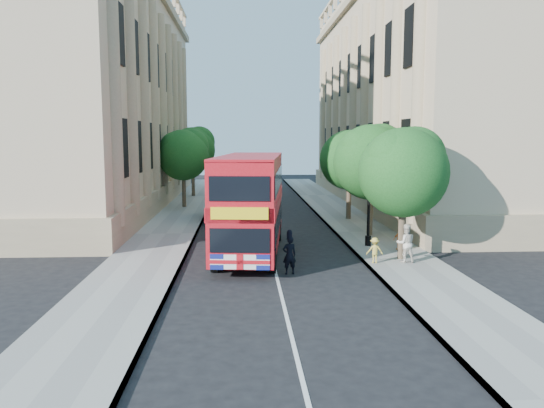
{
  "coord_description": "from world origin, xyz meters",
  "views": [
    {
      "loc": [
        -1.35,
        -20.15,
        5.55
      ],
      "look_at": [
        0.1,
        5.86,
        2.3
      ],
      "focal_mm": 35.0,
      "sensor_mm": 36.0,
      "label": 1
    }
  ],
  "objects": [
    {
      "name": "police_constable",
      "position": [
        0.54,
        1.0,
        0.79
      ],
      "size": [
        0.64,
        0.49,
        1.59
      ],
      "primitive_type": "imported",
      "rotation": [
        0.0,
        0.0,
        3.35
      ],
      "color": "black",
      "rests_on": "ground"
    },
    {
      "name": "tree_right_far",
      "position": [
        5.84,
        15.03,
        4.31
      ],
      "size": [
        4.0,
        4.0,
        6.15
      ],
      "color": "#473828",
      "rests_on": "ground"
    },
    {
      "name": "tree_left_back",
      "position": [
        -5.96,
        30.03,
        4.71
      ],
      "size": [
        4.2,
        4.2,
        6.65
      ],
      "color": "#473828",
      "rests_on": "ground"
    },
    {
      "name": "tree_left_far",
      "position": [
        -5.96,
        22.03,
        4.44
      ],
      "size": [
        4.0,
        4.0,
        6.3
      ],
      "color": "#473828",
      "rests_on": "ground"
    },
    {
      "name": "lamp_post",
      "position": [
        5.0,
        6.0,
        2.51
      ],
      "size": [
        0.32,
        0.32,
        5.16
      ],
      "color": "black",
      "rests_on": "pavement_right"
    },
    {
      "name": "woman_pedestrian",
      "position": [
        5.78,
        2.3,
        0.97
      ],
      "size": [
        0.85,
        0.68,
        1.7
      ],
      "primitive_type": "imported",
      "rotation": [
        0.0,
        0.0,
        3.1
      ],
      "color": "beige",
      "rests_on": "pavement_right"
    },
    {
      "name": "double_decker_bus",
      "position": [
        -0.96,
        4.9,
        2.57
      ],
      "size": [
        3.65,
        10.27,
        4.65
      ],
      "rotation": [
        0.0,
        0.0,
        -0.1
      ],
      "color": "#B00C15",
      "rests_on": "ground"
    },
    {
      "name": "building_right",
      "position": [
        13.8,
        24.0,
        9.0
      ],
      "size": [
        12.0,
        38.0,
        18.0
      ],
      "primitive_type": "cube",
      "color": "#C6AA89",
      "rests_on": "ground"
    },
    {
      "name": "box_van",
      "position": [
        -2.66,
        15.98,
        1.5
      ],
      "size": [
        2.72,
        5.56,
        3.07
      ],
      "rotation": [
        0.0,
        0.0,
        0.1
      ],
      "color": "black",
      "rests_on": "ground"
    },
    {
      "name": "pavement_right",
      "position": [
        5.75,
        10.0,
        0.06
      ],
      "size": [
        3.5,
        80.0,
        0.12
      ],
      "primitive_type": "cube",
      "color": "gray",
      "rests_on": "ground"
    },
    {
      "name": "pavement_left",
      "position": [
        -5.75,
        10.0,
        0.06
      ],
      "size": [
        3.5,
        80.0,
        0.12
      ],
      "primitive_type": "cube",
      "color": "gray",
      "rests_on": "ground"
    },
    {
      "name": "child_a",
      "position": [
        6.28,
        4.86,
        0.64
      ],
      "size": [
        0.64,
        0.32,
        1.05
      ],
      "primitive_type": "imported",
      "rotation": [
        0.0,
        0.0,
        3.26
      ],
      "color": "orange",
      "rests_on": "pavement_right"
    },
    {
      "name": "building_left",
      "position": [
        -13.8,
        24.0,
        9.0
      ],
      "size": [
        12.0,
        38.0,
        18.0
      ],
      "primitive_type": "cube",
      "color": "#C6AA89",
      "rests_on": "ground"
    },
    {
      "name": "tree_right_near",
      "position": [
        5.84,
        3.03,
        4.25
      ],
      "size": [
        4.0,
        4.0,
        6.08
      ],
      "color": "#473828",
      "rests_on": "ground"
    },
    {
      "name": "tree_right_mid",
      "position": [
        5.84,
        9.03,
        4.45
      ],
      "size": [
        4.2,
        4.2,
        6.37
      ],
      "color": "#473828",
      "rests_on": "ground"
    },
    {
      "name": "ground",
      "position": [
        0.0,
        0.0,
        0.0
      ],
      "size": [
        120.0,
        120.0,
        0.0
      ],
      "primitive_type": "plane",
      "color": "black",
      "rests_on": "ground"
    },
    {
      "name": "child_b",
      "position": [
        4.4,
        2.26,
        0.68
      ],
      "size": [
        0.74,
        0.44,
        1.12
      ],
      "primitive_type": "imported",
      "rotation": [
        0.0,
        0.0,
        3.12
      ],
      "color": "gold",
      "rests_on": "pavement_right"
    }
  ]
}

